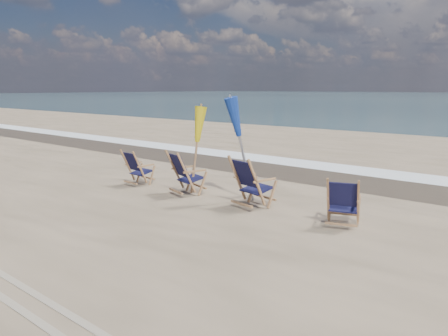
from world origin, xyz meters
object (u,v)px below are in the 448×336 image
object	(u,v)px
beach_chair_0	(140,169)
beach_chair_1	(187,175)
beach_chair_2	(257,185)
umbrella_yellow	(195,129)
umbrella_blue	(243,120)
beach_chair_3	(358,204)

from	to	relation	value
beach_chair_0	beach_chair_1	xyz separation A→B (m)	(1.69, -0.02, 0.06)
beach_chair_1	beach_chair_2	distance (m)	1.92
beach_chair_0	umbrella_yellow	distance (m)	1.90
beach_chair_2	umbrella_yellow	size ratio (longest dim) A/B	0.54
beach_chair_1	umbrella_yellow	size ratio (longest dim) A/B	0.52
beach_chair_0	beach_chair_2	size ratio (longest dim) A/B	0.85
beach_chair_1	umbrella_blue	distance (m)	1.86
umbrella_blue	beach_chair_1	bearing A→B (deg)	-155.63
umbrella_yellow	beach_chair_3	bearing A→B (deg)	-3.16
beach_chair_2	beach_chair_3	distance (m)	2.09
beach_chair_1	umbrella_blue	xyz separation A→B (m)	(1.22, 0.55, 1.29)
umbrella_blue	umbrella_yellow	bearing A→B (deg)	-179.93
beach_chair_0	beach_chair_2	world-z (taller)	beach_chair_2
beach_chair_0	beach_chair_1	bearing A→B (deg)	-178.41
beach_chair_1	umbrella_blue	bearing A→B (deg)	-138.71
beach_chair_2	umbrella_yellow	bearing A→B (deg)	0.13
beach_chair_0	beach_chair_1	distance (m)	1.69
beach_chair_3	umbrella_yellow	world-z (taller)	umbrella_yellow
beach_chair_1	beach_chair_3	size ratio (longest dim) A/B	1.13
beach_chair_1	beach_chair_0	bearing A→B (deg)	16.25
beach_chair_0	umbrella_blue	distance (m)	3.25
beach_chair_2	umbrella_yellow	distance (m)	2.40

